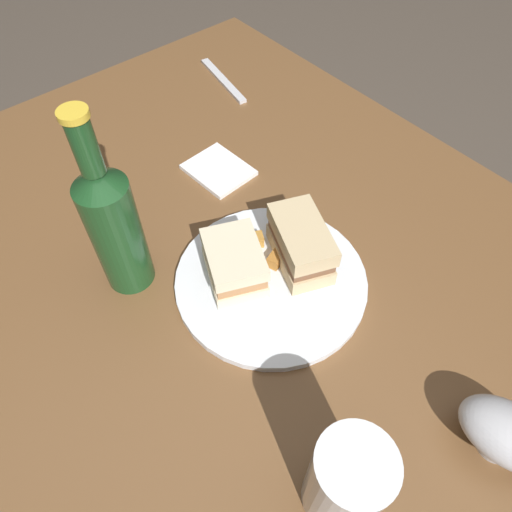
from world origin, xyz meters
TOP-DOWN VIEW (x-y plane):
  - ground_plane at (0.00, 0.00)m, footprint 6.00×6.00m
  - dining_table at (0.00, 0.00)m, footprint 1.19×0.92m
  - plate at (-0.07, -0.00)m, footprint 0.28×0.28m
  - sandwich_half_left at (-0.07, -0.06)m, footprint 0.13×0.11m
  - sandwich_half_right at (-0.03, 0.04)m, footprint 0.12×0.11m
  - potato_wedge_front at (-0.05, -0.03)m, footprint 0.03×0.05m
  - potato_wedge_middle at (-0.05, -0.07)m, footprint 0.04×0.05m
  - potato_wedge_back at (-0.02, -0.07)m, footprint 0.04×0.05m
  - potato_wedge_left_edge at (-0.00, -0.01)m, footprint 0.04×0.05m
  - pint_glass at (-0.33, 0.13)m, footprint 0.08×0.08m
  - gravy_boat at (-0.41, -0.05)m, footprint 0.13×0.10m
  - cider_bottle at (0.07, 0.15)m, footprint 0.07×0.07m
  - napkin at (0.17, -0.09)m, footprint 0.12×0.10m
  - fork at (0.39, -0.26)m, footprint 0.18×0.05m

SIDE VIEW (x-z plane):
  - ground_plane at x=0.00m, z-range 0.00..0.00m
  - dining_table at x=0.00m, z-range 0.00..0.71m
  - fork at x=0.39m, z-range 0.71..0.71m
  - napkin at x=0.17m, z-range 0.71..0.72m
  - plate at x=-0.07m, z-range 0.71..0.72m
  - potato_wedge_middle at x=-0.05m, z-range 0.72..0.74m
  - potato_wedge_back at x=-0.02m, z-range 0.72..0.74m
  - potato_wedge_front at x=-0.05m, z-range 0.72..0.74m
  - potato_wedge_left_edge at x=0.00m, z-range 0.72..0.74m
  - gravy_boat at x=-0.41m, z-range 0.71..0.78m
  - sandwich_half_right at x=-0.03m, z-range 0.72..0.78m
  - sandwich_half_left at x=-0.07m, z-range 0.72..0.79m
  - pint_glass at x=-0.33m, z-range 0.70..0.84m
  - cider_bottle at x=0.07m, z-range 0.68..0.97m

